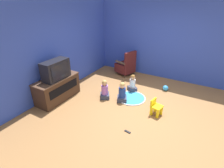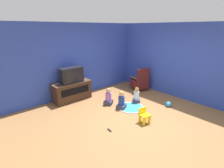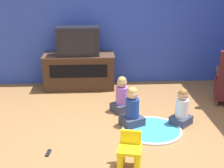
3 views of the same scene
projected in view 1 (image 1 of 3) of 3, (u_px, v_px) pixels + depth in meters
name	position (u px, v px, depth m)	size (l,w,h in m)	color
ground_plane	(137.00, 108.00, 4.79)	(30.00, 30.00, 0.00)	olive
wall_back	(55.00, 50.00, 5.15)	(5.50, 0.12, 2.68)	#2D47B2
wall_right	(172.00, 42.00, 6.01)	(0.12, 5.64, 2.68)	#2D47B2
tv_cabinet	(58.00, 88.00, 5.09)	(1.35, 0.56, 0.67)	#382316
television	(56.00, 70.00, 4.80)	(0.79, 0.37, 0.53)	black
black_armchair	(126.00, 66.00, 6.72)	(0.73, 0.76, 0.95)	brown
yellow_kid_chair	(156.00, 108.00, 4.46)	(0.31, 0.30, 0.42)	yellow
play_mat	(131.00, 98.00, 5.25)	(0.86, 0.86, 0.04)	teal
child_watching_left	(132.00, 84.00, 5.59)	(0.38, 0.37, 0.56)	#33384C
child_watching_center	(105.00, 90.00, 5.17)	(0.39, 0.38, 0.59)	#33384C
child_watching_right	(122.00, 93.00, 5.02)	(0.39, 0.37, 0.60)	#33384C
toy_ball	(165.00, 88.00, 5.65)	(0.17, 0.17, 0.17)	#3399E5
remote_control	(128.00, 132.00, 3.94)	(0.06, 0.15, 0.02)	black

